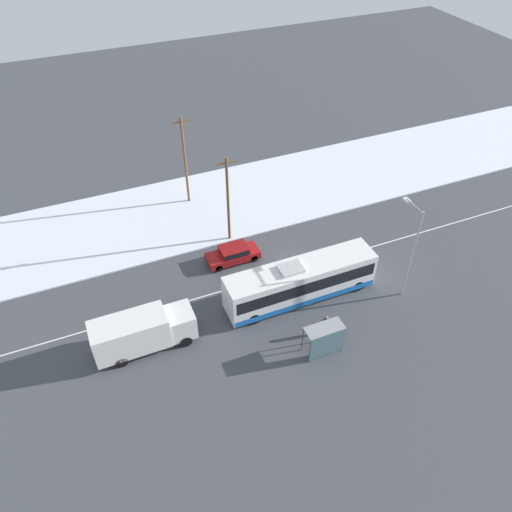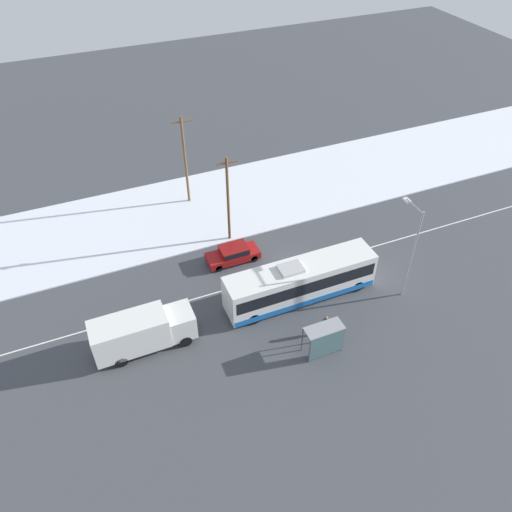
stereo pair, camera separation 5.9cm
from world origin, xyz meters
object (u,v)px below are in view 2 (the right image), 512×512
(bus_shelter, at_px, (325,338))
(utility_pole_snowlot, at_px, (185,160))
(city_bus, at_px, (300,282))
(pedestrian_at_stop, at_px, (326,323))
(box_truck, at_px, (141,331))
(streetlamp, at_px, (411,243))
(utility_pole_roadside, at_px, (228,199))
(sedan_car, at_px, (233,253))

(bus_shelter, height_order, utility_pole_snowlot, utility_pole_snowlot)
(city_bus, distance_m, pedestrian_at_stop, 4.05)
(box_truck, bearing_deg, bus_shelter, -25.26)
(streetlamp, bearing_deg, utility_pole_roadside, 131.72)
(streetlamp, distance_m, utility_pole_snowlot, 21.87)
(utility_pole_roadside, bearing_deg, pedestrian_at_stop, -78.66)
(pedestrian_at_stop, xyz_separation_m, utility_pole_snowlot, (-4.21, 19.97, 3.59))
(pedestrian_at_stop, distance_m, bus_shelter, 1.95)
(city_bus, bearing_deg, box_truck, -179.21)
(city_bus, bearing_deg, utility_pole_roadside, 105.74)
(city_bus, distance_m, box_truck, 12.39)
(box_truck, xyz_separation_m, sedan_car, (9.15, 6.24, -0.88))
(city_bus, xyz_separation_m, pedestrian_at_stop, (0.08, -4.01, -0.62))
(utility_pole_roadside, bearing_deg, city_bus, -74.26)
(box_truck, distance_m, bus_shelter, 12.73)
(box_truck, distance_m, pedestrian_at_stop, 13.06)
(bus_shelter, xyz_separation_m, utility_pole_snowlot, (-3.25, 21.56, 2.99))
(utility_pole_roadside, distance_m, utility_pole_snowlot, 7.24)
(utility_pole_roadside, bearing_deg, sedan_car, -104.30)
(bus_shelter, distance_m, streetlamp, 9.66)
(box_truck, bearing_deg, streetlamp, -6.56)
(city_bus, relative_size, utility_pole_roadside, 1.44)
(utility_pole_roadside, xyz_separation_m, utility_pole_snowlot, (-1.62, 7.05, 0.32))
(box_truck, bearing_deg, city_bus, 0.79)
(pedestrian_at_stop, relative_size, streetlamp, 0.22)
(bus_shelter, height_order, utility_pole_roadside, utility_pole_roadside)
(box_truck, distance_m, utility_pole_roadside, 13.68)
(city_bus, height_order, box_truck, city_bus)
(pedestrian_at_stop, distance_m, streetlamp, 8.65)
(city_bus, xyz_separation_m, sedan_car, (-3.24, 6.07, -0.90))
(streetlamp, relative_size, utility_pole_roadside, 0.97)
(pedestrian_at_stop, bearing_deg, box_truck, 162.89)
(bus_shelter, bearing_deg, utility_pole_roadside, 96.42)
(sedan_car, distance_m, utility_pole_snowlot, 10.66)
(streetlamp, bearing_deg, city_bus, 162.07)
(pedestrian_at_stop, height_order, utility_pole_roadside, utility_pole_roadside)
(city_bus, distance_m, utility_pole_roadside, 9.63)
(box_truck, relative_size, pedestrian_at_stop, 4.06)
(bus_shelter, relative_size, utility_pole_snowlot, 0.30)
(city_bus, distance_m, utility_pole_snowlot, 16.75)
(pedestrian_at_stop, height_order, streetlamp, streetlamp)
(pedestrian_at_stop, height_order, bus_shelter, bus_shelter)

